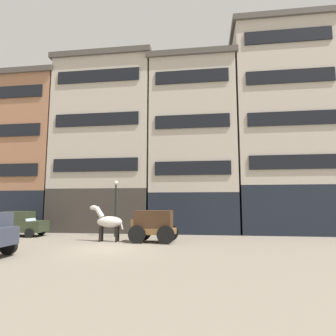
{
  "coord_description": "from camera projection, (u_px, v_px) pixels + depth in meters",
  "views": [
    {
      "loc": [
        5.31,
        -14.96,
        2.44
      ],
      "look_at": [
        3.04,
        2.01,
        4.57
      ],
      "focal_mm": 30.21,
      "sensor_mm": 36.0,
      "label": 1
    }
  ],
  "objects": [
    {
      "name": "cargo_wagon",
      "position": [
        153.0,
        224.0,
        17.78
      ],
      "size": [
        2.98,
        1.66,
        1.98
      ],
      "color": "brown",
      "rests_on": "ground_plane"
    },
    {
      "name": "sedan_dark",
      "position": [
        20.0,
        224.0,
        21.02
      ],
      "size": [
        3.8,
        2.07,
        1.83
      ],
      "color": "#2D3823",
      "rests_on": "ground_plane"
    },
    {
      "name": "ground_plane",
      "position": [
        107.0,
        249.0,
        15.11
      ],
      "size": [
        120.0,
        120.0,
        0.0
      ],
      "primitive_type": "plane",
      "color": "slate"
    },
    {
      "name": "building_center_left",
      "position": [
        107.0,
        144.0,
        26.48
      ],
      "size": [
        9.21,
        5.93,
        15.82
      ],
      "color": "#38332D",
      "rests_on": "ground_plane"
    },
    {
      "name": "building_far_right",
      "position": [
        282.0,
        127.0,
        24.52
      ],
      "size": [
        8.48,
        5.93,
        17.98
      ],
      "color": "black",
      "rests_on": "ground_plane"
    },
    {
      "name": "draft_horse",
      "position": [
        108.0,
        221.0,
        18.19
      ],
      "size": [
        2.35,
        0.69,
        2.3
      ],
      "color": "beige",
      "rests_on": "ground_plane"
    },
    {
      "name": "building_center_right",
      "position": [
        194.0,
        145.0,
        25.38
      ],
      "size": [
        7.67,
        5.93,
        15.24
      ],
      "color": "black",
      "rests_on": "ground_plane"
    },
    {
      "name": "building_far_left",
      "position": [
        25.0,
        152.0,
        27.5
      ],
      "size": [
        8.18,
        5.93,
        14.63
      ],
      "color": "black",
      "rests_on": "ground_plane"
    },
    {
      "name": "streetlamp_curbside",
      "position": [
        116.0,
        200.0,
        21.1
      ],
      "size": [
        0.32,
        0.32,
        4.12
      ],
      "color": "black",
      "rests_on": "ground_plane"
    }
  ]
}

